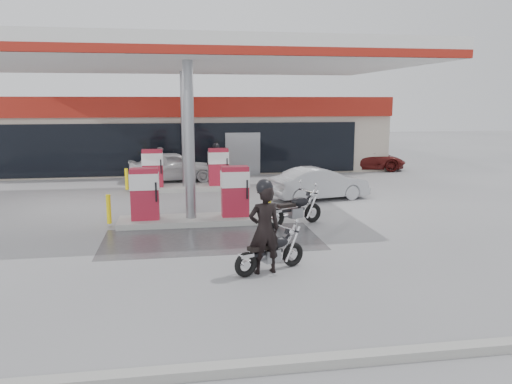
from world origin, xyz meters
The scene contains 17 objects.
ground centered at (0.00, 0.00, 0.00)m, with size 90.00×90.00×0.00m, color gray.
wet_patch centered at (0.50, 0.00, 0.00)m, with size 6.00×3.00×0.00m, color #4C4C4F.
drain_cover centered at (2.00, -2.00, 0.00)m, with size 0.70×0.70×0.01m, color #38383A.
kerb centered at (0.00, -7.00, 0.07)m, with size 28.00×0.25×0.15m, color gray.
store_building centered at (0.01, 15.94, 2.01)m, with size 22.00×8.22×4.00m.
canopy centered at (0.00, 5.00, 5.27)m, with size 16.00×10.02×5.51m.
pump_island_near centered at (0.00, 2.00, 0.71)m, with size 5.14×1.30×1.78m.
pump_island_far centered at (0.00, 8.00, 0.71)m, with size 5.14×1.30×1.78m.
main_motorcycle centered at (1.64, -2.83, 0.43)m, with size 1.76×0.98×0.96m.
biker_main centered at (1.47, -2.92, 1.00)m, with size 0.73×0.48×2.00m, color black.
parked_motorcycle centered at (3.19, 1.22, 0.46)m, with size 1.94×1.01×1.05m.
sedan_white centered at (-0.57, 10.59, 0.72)m, with size 1.70×4.22×1.44m, color silver.
attendant centered at (-1.13, 10.80, 0.81)m, with size 0.79×0.61×1.62m, color #55555A.
hatchback_silver centered at (5.11, 5.07, 0.63)m, with size 1.33×3.81×1.25m, color #A2A5AA.
parked_car_left centered at (-4.50, 14.00, 0.55)m, with size 1.54×3.78×1.10m, color #571313.
parked_car_right centered at (10.00, 12.85, 0.61)m, with size 2.02×4.37×1.21m, color #5C1614.
biker_walking centered at (1.48, 10.20, 0.86)m, with size 1.01×0.42×1.72m, color black.
Camera 1 is at (-0.44, -13.45, 3.81)m, focal length 35.00 mm.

